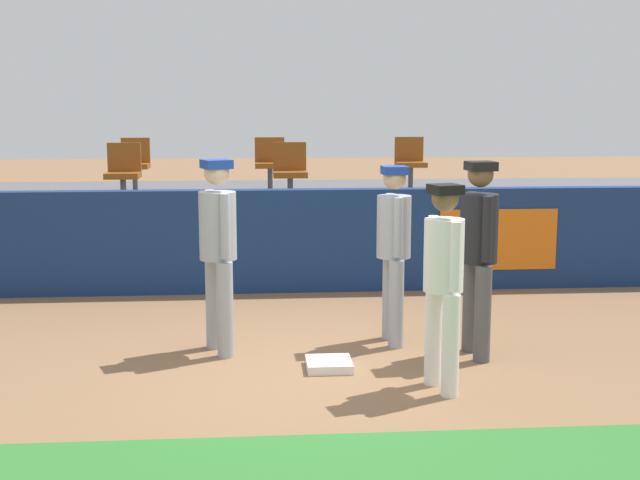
{
  "coord_description": "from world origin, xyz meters",
  "views": [
    {
      "loc": [
        -0.41,
        -7.03,
        2.32
      ],
      "look_at": [
        0.25,
        1.11,
        1.0
      ],
      "focal_mm": 47.01,
      "sensor_mm": 36.0,
      "label": 1
    }
  ],
  "objects_px": {
    "player_fielder_home": "(443,273)",
    "player_umpire": "(478,245)",
    "seat_back_left": "(135,161)",
    "seat_front_left": "(123,170)",
    "player_runner_visitor": "(218,242)",
    "seat_back_center": "(270,160)",
    "seat_front_center": "(290,169)",
    "player_coach_visitor": "(394,242)",
    "first_base": "(329,364)",
    "seat_back_right": "(410,160)"
  },
  "relations": [
    {
      "from": "player_fielder_home",
      "to": "player_umpire",
      "type": "xyz_separation_m",
      "value": [
        0.53,
        0.89,
        0.07
      ]
    },
    {
      "from": "seat_back_left",
      "to": "seat_front_left",
      "type": "bearing_deg",
      "value": -87.24
    },
    {
      "from": "player_runner_visitor",
      "to": "seat_back_center",
      "type": "bearing_deg",
      "value": 152.67
    },
    {
      "from": "seat_front_center",
      "to": "player_coach_visitor",
      "type": "bearing_deg",
      "value": -77.8
    },
    {
      "from": "seat_back_left",
      "to": "first_base",
      "type": "bearing_deg",
      "value": -68.53
    },
    {
      "from": "player_umpire",
      "to": "player_fielder_home",
      "type": "bearing_deg",
      "value": -35.19
    },
    {
      "from": "player_runner_visitor",
      "to": "player_umpire",
      "type": "xyz_separation_m",
      "value": [
        2.38,
        -0.32,
        -0.0
      ]
    },
    {
      "from": "first_base",
      "to": "seat_back_center",
      "type": "distance_m",
      "value": 6.58
    },
    {
      "from": "player_fielder_home",
      "to": "seat_back_right",
      "type": "bearing_deg",
      "value": 156.98
    },
    {
      "from": "seat_front_left",
      "to": "seat_front_center",
      "type": "xyz_separation_m",
      "value": [
        2.31,
        0.0,
        0.0
      ]
    },
    {
      "from": "player_umpire",
      "to": "seat_back_center",
      "type": "distance_m",
      "value": 6.42
    },
    {
      "from": "first_base",
      "to": "seat_back_right",
      "type": "relative_size",
      "value": 0.48
    },
    {
      "from": "player_coach_visitor",
      "to": "seat_back_center",
      "type": "bearing_deg",
      "value": -171.48
    },
    {
      "from": "player_fielder_home",
      "to": "seat_back_right",
      "type": "xyz_separation_m",
      "value": [
        1.05,
        7.04,
        0.45
      ]
    },
    {
      "from": "player_fielder_home",
      "to": "seat_back_left",
      "type": "xyz_separation_m",
      "value": [
        -3.39,
        7.04,
        0.45
      ]
    },
    {
      "from": "first_base",
      "to": "seat_front_left",
      "type": "height_order",
      "value": "seat_front_left"
    },
    {
      "from": "player_umpire",
      "to": "seat_front_left",
      "type": "height_order",
      "value": "player_umpire"
    },
    {
      "from": "player_fielder_home",
      "to": "seat_back_right",
      "type": "height_order",
      "value": "seat_back_right"
    },
    {
      "from": "player_coach_visitor",
      "to": "seat_front_left",
      "type": "xyz_separation_m",
      "value": [
        -3.14,
        3.85,
        0.42
      ]
    },
    {
      "from": "player_umpire",
      "to": "seat_front_left",
      "type": "distance_m",
      "value": 5.81
    },
    {
      "from": "player_coach_visitor",
      "to": "seat_front_center",
      "type": "height_order",
      "value": "seat_front_center"
    },
    {
      "from": "player_fielder_home",
      "to": "seat_front_center",
      "type": "relative_size",
      "value": 2.02
    },
    {
      "from": "player_runner_visitor",
      "to": "seat_front_left",
      "type": "xyz_separation_m",
      "value": [
        -1.45,
        4.03,
        0.38
      ]
    },
    {
      "from": "player_umpire",
      "to": "seat_front_center",
      "type": "height_order",
      "value": "player_umpire"
    },
    {
      "from": "seat_front_center",
      "to": "player_runner_visitor",
      "type": "bearing_deg",
      "value": -101.92
    },
    {
      "from": "seat_front_left",
      "to": "seat_back_left",
      "type": "bearing_deg",
      "value": 92.76
    },
    {
      "from": "player_runner_visitor",
      "to": "seat_back_center",
      "type": "xyz_separation_m",
      "value": [
        0.61,
        5.83,
        0.38
      ]
    },
    {
      "from": "player_coach_visitor",
      "to": "seat_front_left",
      "type": "bearing_deg",
      "value": -143.06
    },
    {
      "from": "first_base",
      "to": "player_fielder_home",
      "type": "relative_size",
      "value": 0.24
    },
    {
      "from": "seat_back_left",
      "to": "player_umpire",
      "type": "bearing_deg",
      "value": -57.49
    },
    {
      "from": "player_runner_visitor",
      "to": "seat_front_left",
      "type": "relative_size",
      "value": 2.17
    },
    {
      "from": "seat_back_left",
      "to": "player_coach_visitor",
      "type": "bearing_deg",
      "value": -60.27
    },
    {
      "from": "player_umpire",
      "to": "seat_back_left",
      "type": "distance_m",
      "value": 7.31
    },
    {
      "from": "first_base",
      "to": "player_coach_visitor",
      "type": "bearing_deg",
      "value": 48.01
    },
    {
      "from": "seat_front_left",
      "to": "seat_back_left",
      "type": "xyz_separation_m",
      "value": [
        -0.09,
        1.8,
        -0.0
      ]
    },
    {
      "from": "seat_front_center",
      "to": "seat_back_right",
      "type": "bearing_deg",
      "value": 41.3
    },
    {
      "from": "player_fielder_home",
      "to": "player_coach_visitor",
      "type": "bearing_deg",
      "value": 172.41
    },
    {
      "from": "player_umpire",
      "to": "player_coach_visitor",
      "type": "bearing_deg",
      "value": -130.51
    },
    {
      "from": "player_coach_visitor",
      "to": "player_umpire",
      "type": "bearing_deg",
      "value": 51.65
    },
    {
      "from": "first_base",
      "to": "player_umpire",
      "type": "distance_m",
      "value": 1.75
    },
    {
      "from": "player_coach_visitor",
      "to": "seat_back_center",
      "type": "relative_size",
      "value": 2.07
    },
    {
      "from": "player_runner_visitor",
      "to": "seat_back_left",
      "type": "xyz_separation_m",
      "value": [
        -1.54,
        5.83,
        0.37
      ]
    },
    {
      "from": "player_fielder_home",
      "to": "seat_back_left",
      "type": "relative_size",
      "value": 2.02
    },
    {
      "from": "first_base",
      "to": "seat_back_right",
      "type": "bearing_deg",
      "value": 73.39
    },
    {
      "from": "seat_back_right",
      "to": "seat_back_left",
      "type": "xyz_separation_m",
      "value": [
        -4.44,
        -0.0,
        -0.0
      ]
    },
    {
      "from": "player_runner_visitor",
      "to": "seat_back_center",
      "type": "relative_size",
      "value": 2.17
    },
    {
      "from": "seat_back_center",
      "to": "first_base",
      "type": "bearing_deg",
      "value": -86.63
    },
    {
      "from": "first_base",
      "to": "seat_back_left",
      "type": "xyz_separation_m",
      "value": [
        -2.53,
        6.42,
        1.39
      ]
    },
    {
      "from": "player_coach_visitor",
      "to": "seat_back_center",
      "type": "xyz_separation_m",
      "value": [
        -1.08,
        5.65,
        0.42
      ]
    },
    {
      "from": "player_runner_visitor",
      "to": "player_coach_visitor",
      "type": "xyz_separation_m",
      "value": [
        1.68,
        0.19,
        -0.05
      ]
    }
  ]
}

